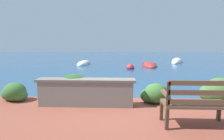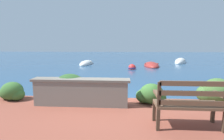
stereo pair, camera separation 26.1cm
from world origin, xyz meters
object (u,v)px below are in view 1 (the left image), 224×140
object	(u,v)px
rowboat_mid	(84,64)
mooring_buoy	(130,68)
rowboat_nearest	(149,66)
rowboat_far	(177,62)
park_bench	(197,102)

from	to	relation	value
rowboat_mid	mooring_buoy	distance (m)	5.01
rowboat_nearest	rowboat_far	xyz separation A→B (m)	(3.33, 3.15, 0.01)
rowboat_nearest	rowboat_mid	world-z (taller)	rowboat_nearest
park_bench	mooring_buoy	world-z (taller)	park_bench
rowboat_nearest	rowboat_far	distance (m)	4.59
mooring_buoy	rowboat_mid	bearing A→B (deg)	144.14
rowboat_nearest	park_bench	bearing A→B (deg)	-5.54
park_bench	mooring_buoy	size ratio (longest dim) A/B	2.03
rowboat_far	rowboat_mid	bearing A→B (deg)	-53.13
park_bench	rowboat_nearest	bearing A→B (deg)	84.76
park_bench	mooring_buoy	bearing A→B (deg)	93.76
rowboat_far	mooring_buoy	distance (m)	7.04
park_bench	rowboat_far	world-z (taller)	park_bench
park_bench	mooring_buoy	distance (m)	9.67
rowboat_mid	rowboat_far	xyz separation A→B (m)	(9.07, 2.01, 0.01)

